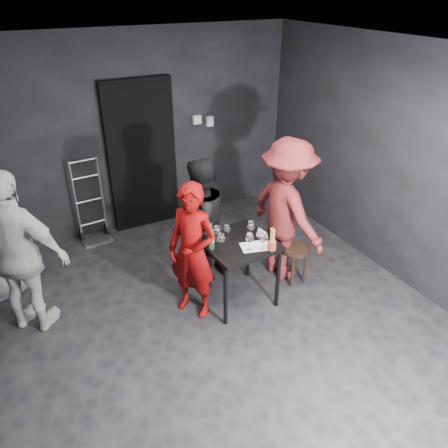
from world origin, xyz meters
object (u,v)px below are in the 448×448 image
hand_truck (94,226)px  woman_black (200,222)px  wine_bottle (211,239)px  stool (295,254)px  breadstick_cup (272,239)px  tasting_table (238,250)px  server_red (193,252)px  man_maroon (288,201)px  bystander_cream (16,243)px

hand_truck → woman_black: size_ratio=0.74×
hand_truck → wine_bottle: 2.28m
hand_truck → stool: 2.81m
woman_black → wine_bottle: woman_black is taller
woman_black → breadstick_cup: woman_black is taller
hand_truck → tasting_table: bearing=-65.0°
hand_truck → server_red: bearing=-76.7°
man_maroon → wine_bottle: man_maroon is taller
tasting_table → woman_black: 0.56m
man_maroon → wine_bottle: bearing=91.7°
woman_black → breadstick_cup: 0.91m
hand_truck → man_maroon: (1.86, -1.87, 0.77)m
stool → wine_bottle: (-1.07, 0.05, 0.49)m
hand_truck → stool: hand_truck is taller
hand_truck → bystander_cream: (-0.95, -1.45, 0.80)m
stool → breadstick_cup: 0.77m
hand_truck → bystander_cream: bearing=-127.2°
tasting_table → woman_black: size_ratio=0.47×
tasting_table → stool: 0.81m
server_red → bystander_cream: size_ratio=0.74×
man_maroon → wine_bottle: 1.06m
stool → woman_black: bearing=151.8°
tasting_table → bystander_cream: bearing=164.2°
hand_truck → server_red: 2.16m
tasting_table → bystander_cream: (-2.09, 0.59, 0.36)m
hand_truck → wine_bottle: bearing=-71.8°
stool → woman_black: size_ratio=0.30×
hand_truck → server_red: server_red is taller
man_maroon → woman_black: bearing=64.5°
tasting_table → server_red: bearing=175.3°
server_red → man_maroon: (1.24, 0.13, 0.24)m
wine_bottle → breadstick_cup: 0.63m
breadstick_cup → bystander_cream: bearing=159.2°
tasting_table → woman_black: (-0.22, 0.50, 0.14)m
server_red → wine_bottle: size_ratio=5.08×
tasting_table → man_maroon: (0.73, 0.17, 0.34)m
server_red → stool: bearing=51.6°
breadstick_cup → tasting_table: bearing=128.9°
hand_truck → bystander_cream: 1.91m
hand_truck → breadstick_cup: size_ratio=4.37×
wine_bottle → tasting_table: bearing=-3.7°
bystander_cream → wine_bottle: bearing=-159.7°
bystander_cream → breadstick_cup: bystander_cream is taller
stool → server_red: server_red is taller
hand_truck → man_maroon: man_maroon is taller
man_maroon → bystander_cream: bystander_cream is taller
hand_truck → tasting_table: 2.38m
wine_bottle → server_red: bearing=173.7°
hand_truck → server_red: size_ratio=0.78×
tasting_table → woman_black: bearing=113.6°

